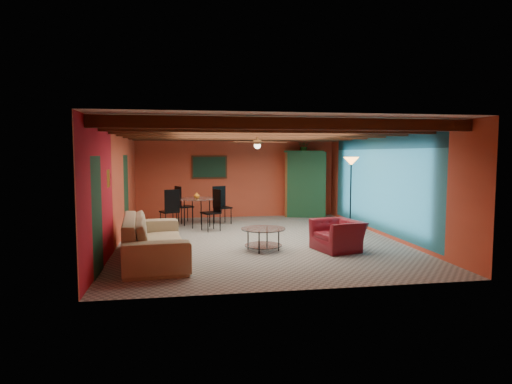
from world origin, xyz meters
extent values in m
cube|color=gray|center=(0.00, 0.00, 0.00)|extent=(6.50, 8.00, 0.01)
cube|color=silver|center=(0.00, 0.00, 2.70)|extent=(6.50, 8.00, 0.01)
cube|color=#C2472C|center=(0.00, 4.00, 1.35)|extent=(6.50, 0.02, 2.70)
cube|color=#A7121F|center=(-3.25, 0.00, 1.35)|extent=(0.02, 8.00, 2.70)
cube|color=teal|center=(3.25, 0.00, 1.35)|extent=(0.02, 8.00, 2.70)
imported|color=#968161|center=(-2.34, -1.62, 0.43)|extent=(1.41, 3.04, 0.86)
imported|color=maroon|center=(1.52, -1.42, 0.33)|extent=(1.09, 1.19, 0.65)
cube|color=brown|center=(2.20, 3.70, 1.06)|extent=(1.33, 0.93, 2.12)
cube|color=black|center=(-0.90, 3.96, 1.65)|extent=(1.05, 0.03, 0.65)
imported|color=#26661E|center=(2.20, 3.70, 2.34)|extent=(0.48, 0.45, 0.43)
imported|color=orange|center=(-1.38, 2.24, 1.22)|extent=(0.21, 0.21, 0.18)
camera|label=1|loc=(-1.78, -10.39, 2.09)|focal=30.93mm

